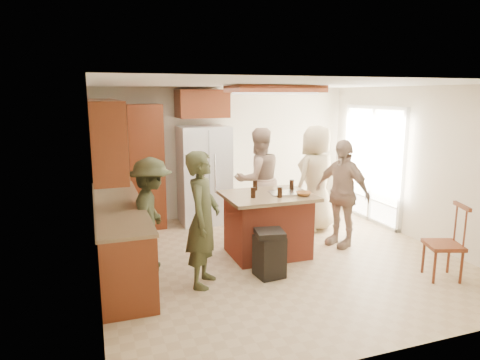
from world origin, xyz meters
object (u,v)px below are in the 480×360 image
object	(u,v)px
spindle_chair	(445,245)
person_behind_left	(258,180)
person_front_left	(203,219)
trash_bin	(269,253)
person_side_right	(342,193)
person_counter	(151,215)
refrigerator	(204,175)
person_behind_right	(316,178)
kitchen_island	(268,224)

from	to	relation	value
spindle_chair	person_behind_left	bearing A→B (deg)	119.08
person_front_left	trash_bin	distance (m)	1.03
person_side_right	trash_bin	size ratio (longest dim) A/B	2.68
person_counter	spindle_chair	bearing A→B (deg)	-99.20
person_side_right	person_counter	size ratio (longest dim) A/B	1.09
person_behind_left	person_counter	bearing A→B (deg)	24.40
person_counter	refrigerator	bearing A→B (deg)	-18.17
refrigerator	spindle_chair	distance (m)	4.19
person_front_left	person_behind_right	xyz separation A→B (m)	(2.43, 1.52, 0.07)
person_behind_left	person_behind_right	distance (m)	1.01
person_side_right	person_counter	world-z (taller)	person_side_right
person_behind_right	person_front_left	bearing A→B (deg)	10.03
person_behind_left	person_behind_right	xyz separation A→B (m)	(0.95, -0.34, 0.02)
kitchen_island	trash_bin	xyz separation A→B (m)	(-0.28, -0.73, -0.16)
person_behind_left	trash_bin	bearing A→B (deg)	66.81
person_front_left	spindle_chair	distance (m)	3.14
trash_bin	spindle_chair	xyz separation A→B (m)	(2.12, -0.81, 0.13)
person_behind_left	refrigerator	bearing A→B (deg)	-49.70
person_front_left	person_behind_right	world-z (taller)	person_behind_right
trash_bin	person_behind_left	bearing A→B (deg)	72.52
person_side_right	spindle_chair	world-z (taller)	person_side_right
person_front_left	refrigerator	bearing A→B (deg)	14.01
kitchen_island	trash_bin	distance (m)	0.80
person_behind_left	person_counter	world-z (taller)	person_behind_left
person_behind_right	person_side_right	size ratio (longest dim) A/B	1.09
refrigerator	kitchen_island	bearing A→B (deg)	-76.74
person_side_right	kitchen_island	size ratio (longest dim) A/B	1.32
person_behind_right	person_side_right	xyz separation A→B (m)	(-0.01, -0.84, -0.08)
person_counter	kitchen_island	bearing A→B (deg)	-76.06
kitchen_island	spindle_chair	xyz separation A→B (m)	(1.84, -1.54, -0.02)
kitchen_island	person_behind_right	bearing A→B (deg)	33.78
person_side_right	trash_bin	bearing A→B (deg)	-85.30
person_front_left	person_behind_left	xyz separation A→B (m)	(1.48, 1.86, 0.05)
person_behind_right	spindle_chair	distance (m)	2.50
spindle_chair	trash_bin	bearing A→B (deg)	159.20
person_side_right	person_front_left	bearing A→B (deg)	-95.28
person_behind_right	spindle_chair	size ratio (longest dim) A/B	1.86
person_front_left	refrigerator	distance (m)	2.71
person_counter	person_front_left	bearing A→B (deg)	-127.64
person_behind_right	spindle_chair	xyz separation A→B (m)	(0.57, -2.39, -0.47)
trash_bin	spindle_chair	distance (m)	2.27
person_behind_left	refrigerator	world-z (taller)	person_behind_left
spindle_chair	person_front_left	bearing A→B (deg)	163.88
refrigerator	person_side_right	bearing A→B (deg)	-48.35
person_behind_right	kitchen_island	size ratio (longest dim) A/B	1.45
person_behind_left	kitchen_island	world-z (taller)	person_behind_left
person_behind_right	person_side_right	world-z (taller)	person_behind_right
person_front_left	spindle_chair	world-z (taller)	person_front_left
person_front_left	kitchen_island	size ratio (longest dim) A/B	1.33
person_behind_right	spindle_chair	world-z (taller)	person_behind_right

